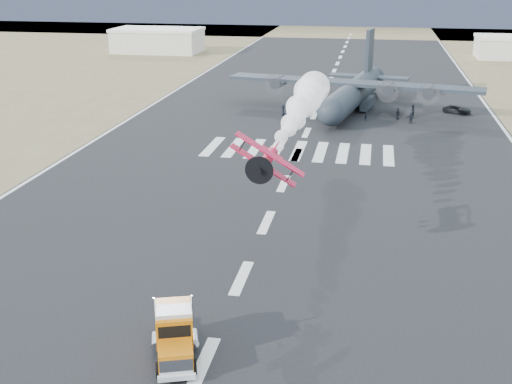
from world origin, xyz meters
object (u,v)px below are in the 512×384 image
(support_vehicle, at_px, (457,109))
(crew_c, at_px, (332,114))
(aerobatic_biplane, at_px, (266,161))
(crew_h, at_px, (319,107))
(crew_b, at_px, (412,111))
(crew_d, at_px, (398,114))
(crew_g, at_px, (366,115))
(hangar_left, at_px, (158,40))
(crew_f, at_px, (411,118))
(transport_aircraft, at_px, (354,90))
(crew_a, at_px, (286,115))
(semi_truck, at_px, (175,332))
(crew_e, at_px, (283,110))

(support_vehicle, distance_m, crew_c, 22.23)
(aerobatic_biplane, relative_size, crew_h, 3.39)
(crew_b, bearing_deg, aerobatic_biplane, -3.83)
(support_vehicle, bearing_deg, crew_b, 140.18)
(aerobatic_biplane, xyz_separation_m, crew_d, (12.39, 55.21, -7.73))
(crew_g, bearing_deg, aerobatic_biplane, 159.31)
(hangar_left, relative_size, crew_f, 14.31)
(crew_b, bearing_deg, crew_g, -47.05)
(support_vehicle, distance_m, crew_b, 8.40)
(aerobatic_biplane, relative_size, crew_d, 3.10)
(transport_aircraft, height_order, crew_f, transport_aircraft)
(support_vehicle, height_order, crew_a, crew_a)
(support_vehicle, height_order, crew_c, crew_c)
(crew_b, relative_size, crew_f, 1.07)
(crew_c, relative_size, crew_h, 0.91)
(crew_c, xyz_separation_m, crew_g, (5.52, -0.02, 0.10))
(crew_c, xyz_separation_m, crew_f, (12.54, -0.51, 0.08))
(crew_a, xyz_separation_m, crew_h, (4.68, 6.91, 0.03))
(crew_a, distance_m, crew_g, 12.94)
(semi_truck, height_order, crew_d, semi_truck)
(aerobatic_biplane, distance_m, crew_b, 60.48)
(aerobatic_biplane, xyz_separation_m, crew_a, (-5.42, 51.42, -7.85))
(hangar_left, height_order, crew_b, hangar_left)
(crew_f, bearing_deg, semi_truck, -67.15)
(crew_d, xyz_separation_m, crew_f, (2.00, -2.36, -0.08))
(crew_g, bearing_deg, hangar_left, 25.99)
(transport_aircraft, bearing_deg, crew_b, -10.99)
(crew_a, bearing_deg, crew_h, 64.64)
(support_vehicle, relative_size, crew_d, 2.49)
(hangar_left, height_order, aerobatic_biplane, aerobatic_biplane)
(crew_a, bearing_deg, crew_e, 114.76)
(semi_truck, xyz_separation_m, crew_e, (-3.14, 70.39, -0.72))
(crew_h, bearing_deg, crew_d, -29.48)
(crew_f, bearing_deg, crew_c, -145.02)
(support_vehicle, xyz_separation_m, crew_a, (-27.88, -10.27, 0.17))
(hangar_left, xyz_separation_m, semi_truck, (49.94, -144.23, -1.78))
(crew_d, distance_m, crew_h, 13.50)
(hangar_left, bearing_deg, semi_truck, -70.90)
(crew_f, relative_size, crew_h, 1.00)
(crew_h, bearing_deg, support_vehicle, -7.90)
(crew_g, bearing_deg, crew_f, -106.80)
(hangar_left, distance_m, crew_f, 101.61)
(crew_d, height_order, crew_h, crew_d)
(crew_f, height_order, crew_h, crew_f)
(crew_a, bearing_deg, crew_f, 12.88)
(crew_c, height_order, crew_e, crew_e)
(crew_a, height_order, crew_h, crew_h)
(crew_e, bearing_deg, semi_truck, 16.68)
(crew_g, bearing_deg, support_vehicle, -73.86)
(crew_b, xyz_separation_m, crew_f, (-0.48, -5.25, -0.06))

